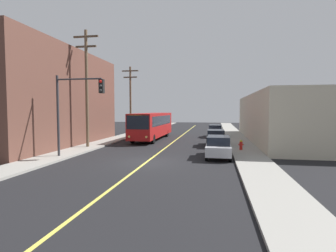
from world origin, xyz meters
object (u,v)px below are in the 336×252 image
parked_car_white (215,131)px  utility_pole_mid (130,97)px  parked_car_black (216,138)px  parked_car_silver (218,146)px  fire_hydrant (241,145)px  city_bus (152,125)px  traffic_signal_left_corner (77,100)px  utility_pole_near (87,83)px

parked_car_white → utility_pole_mid: bearing=173.8°
parked_car_black → parked_car_white: same height
parked_car_silver → fire_hydrant: bearing=59.6°
parked_car_white → fire_hydrant: size_ratio=5.32×
city_bus → fire_hydrant: bearing=-39.1°
traffic_signal_left_corner → utility_pole_near: bearing=109.1°
parked_car_white → traffic_signal_left_corner: traffic_signal_left_corner is taller
utility_pole_mid → parked_car_white: bearing=-6.2°
parked_car_black → fire_hydrant: (2.17, -3.18, -0.26)m
city_bus → utility_pole_near: (-4.25, -8.41, 4.24)m
city_bus → utility_pole_mid: 8.06m
city_bus → utility_pole_mid: size_ratio=1.26×
city_bus → parked_car_white: size_ratio=2.73×
utility_pole_near → fire_hydrant: 15.07m
parked_car_white → traffic_signal_left_corner: 20.72m
parked_car_black → parked_car_silver: bearing=-88.2°
parked_car_white → utility_pole_near: bearing=-133.1°
parked_car_black → utility_pole_near: bearing=-163.0°
parked_car_silver → traffic_signal_left_corner: bearing=-167.8°
parked_car_silver → utility_pole_mid: 21.43m
traffic_signal_left_corner → city_bus: bearing=79.6°
city_bus → parked_car_black: (7.62, -4.79, -0.98)m
fire_hydrant → parked_car_black: bearing=124.3°
utility_pole_near → traffic_signal_left_corner: (1.77, -5.12, -1.75)m
utility_pole_near → parked_car_black: bearing=17.0°
traffic_signal_left_corner → fire_hydrant: bearing=24.4°
city_bus → parked_car_white: 8.75m
parked_car_silver → parked_car_black: size_ratio=0.99×
parked_car_silver → utility_pole_near: 13.47m
parked_car_silver → parked_car_black: 6.53m
utility_pole_mid → fire_hydrant: size_ratio=11.48×
city_bus → parked_car_silver: bearing=-55.3°
city_bus → parked_car_silver: city_bus is taller
utility_pole_near → utility_pole_mid: 13.99m
city_bus → fire_hydrant: city_bus is taller
parked_car_black → utility_pole_mid: size_ratio=0.46×
city_bus → parked_car_black: 9.05m
parked_car_silver → utility_pole_near: size_ratio=0.41×
parked_car_white → fire_hydrant: parked_car_white is taller
parked_car_silver → traffic_signal_left_corner: (-10.30, -2.22, 3.46)m
fire_hydrant → utility_pole_mid: bearing=136.7°
city_bus → traffic_signal_left_corner: bearing=-100.4°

